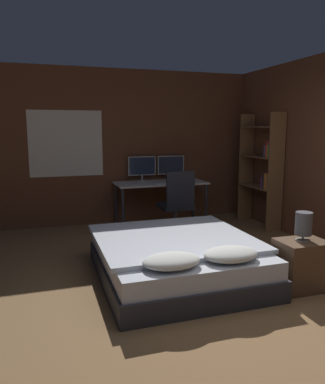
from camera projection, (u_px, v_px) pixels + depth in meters
ground_plane at (251, 320)px, 3.32m from camera, size 20.00×20.00×0.00m
wall_back at (138, 147)px, 6.75m from camera, size 12.00×0.08×2.70m
bed at (177, 258)px, 4.21m from camera, size 1.73×1.90×0.54m
nightstand at (301, 265)px, 3.93m from camera, size 0.50×0.39×0.52m
bedside_lamp at (304, 224)px, 3.86m from camera, size 0.17×0.17×0.30m
desk at (161, 187)px, 6.56m from camera, size 1.58×0.69×0.75m
monitor_left at (142, 167)px, 6.65m from camera, size 0.50×0.16×0.44m
monitor_right at (171, 166)px, 6.81m from camera, size 0.50×0.16×0.44m
keyboard at (165, 183)px, 6.32m from camera, size 0.36×0.13×0.02m
computer_mouse at (180, 182)px, 6.40m from camera, size 0.07×0.05×0.04m
office_chair at (177, 208)px, 5.94m from camera, size 0.52×0.52×1.03m
bookshelf at (263, 166)px, 6.32m from camera, size 0.29×0.94×1.94m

